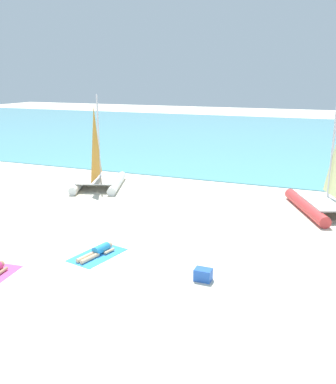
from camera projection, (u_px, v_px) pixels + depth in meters
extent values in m
plane|color=beige|center=(199.00, 194.00, 21.41)|extent=(120.00, 120.00, 0.00)
cube|color=#5BB2C1|center=(269.00, 136.00, 41.86)|extent=(120.00, 40.00, 0.05)
cylinder|color=white|center=(81.00, 183.00, 22.88)|extent=(1.65, 3.68, 0.43)
cylinder|color=white|center=(117.00, 183.00, 22.80)|extent=(1.65, 3.68, 0.43)
cube|color=silver|center=(98.00, 179.00, 22.60)|extent=(2.65, 2.92, 0.05)
cylinder|color=silver|center=(98.00, 137.00, 22.53)|extent=(0.09, 0.09, 4.47)
pyramid|color=orange|center=(95.00, 142.00, 21.71)|extent=(0.70, 1.87, 3.75)
cylinder|color=#CC3838|center=(306.00, 207.00, 18.57)|extent=(2.24, 4.13, 0.49)
cube|color=silver|center=(333.00, 202.00, 18.35)|extent=(3.20, 3.45, 0.06)
cylinder|color=silver|center=(333.00, 142.00, 18.26)|extent=(0.10, 0.10, 5.14)
sphere|color=tan|center=(1.00, 264.00, 13.10)|extent=(0.22, 0.22, 0.22)
cylinder|color=tan|center=(2.00, 271.00, 12.83)|extent=(0.16, 0.46, 0.10)
cube|color=#338CD8|center=(97.00, 255.00, 14.14)|extent=(1.47, 2.09, 0.01)
cylinder|color=#268CCC|center=(101.00, 249.00, 14.26)|extent=(0.42, 0.67, 0.30)
sphere|color=#D8AD84|center=(109.00, 245.00, 14.59)|extent=(0.22, 0.22, 0.22)
cylinder|color=#D8AD84|center=(86.00, 257.00, 13.81)|extent=(0.30, 0.79, 0.14)
cylinder|color=#D8AD84|center=(90.00, 258.00, 13.71)|extent=(0.30, 0.79, 0.14)
cylinder|color=#D8AD84|center=(100.00, 248.00, 14.53)|extent=(0.19, 0.46, 0.10)
cylinder|color=#D8AD84|center=(109.00, 251.00, 14.29)|extent=(0.19, 0.46, 0.10)
cube|color=blue|center=(203.00, 275.00, 12.37)|extent=(0.50, 0.36, 0.36)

